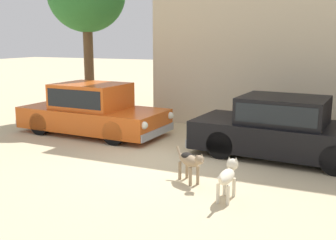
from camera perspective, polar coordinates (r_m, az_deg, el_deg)
The scene contains 5 objects.
ground_plane at distance 9.22m, azimuth -0.61°, elevation -5.71°, with size 80.00×80.00×0.00m, color #CCB78E.
parked_sedan_nearest at distance 11.85m, azimuth -10.64°, elevation 1.52°, with size 4.46×2.02×1.46m.
parked_sedan_second at distance 9.68m, azimuth 16.07°, elevation -1.05°, with size 4.40×2.13×1.42m.
stray_dog_spotted at distance 7.72m, azimuth 3.11°, elevation -5.74°, with size 0.82×0.65×0.66m.
stray_dog_tan at distance 7.06m, azimuth 8.49°, elevation -7.69°, with size 0.23×1.02×0.67m.
Camera 1 is at (3.70, -8.00, 2.72)m, focal length 43.03 mm.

